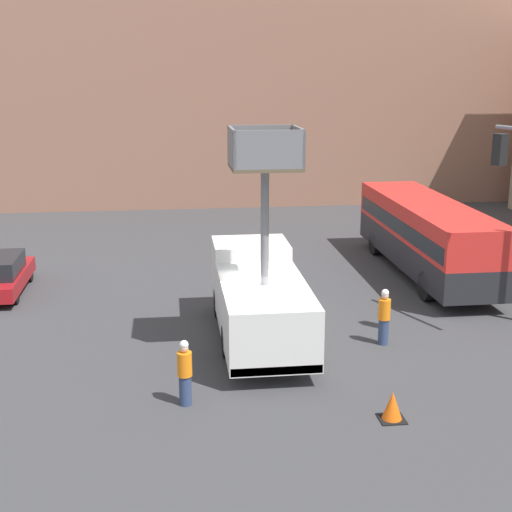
# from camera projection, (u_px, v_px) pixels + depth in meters

# --- Properties ---
(ground_plane) EXTENTS (120.00, 120.00, 0.00)m
(ground_plane) POSITION_uv_depth(u_px,v_px,m) (263.00, 350.00, 21.94)
(ground_plane) COLOR #38383A
(building_backdrop_far) EXTENTS (44.00, 10.00, 15.69)m
(building_backdrop_far) POSITION_uv_depth(u_px,v_px,m) (208.00, 76.00, 46.59)
(building_backdrop_far) COLOR #936651
(building_backdrop_far) RESTS_ON ground_plane
(utility_truck) EXTENTS (2.55, 7.23, 6.82)m
(utility_truck) POSITION_uv_depth(u_px,v_px,m) (259.00, 295.00, 22.38)
(utility_truck) COLOR silver
(utility_truck) RESTS_ON ground_plane
(city_bus) EXTENTS (2.62, 10.92, 3.06)m
(city_bus) POSITION_uv_depth(u_px,v_px,m) (426.00, 232.00, 29.53)
(city_bus) COLOR #232328
(city_bus) RESTS_ON ground_plane
(road_worker_near_truck) EXTENTS (0.38, 0.38, 1.77)m
(road_worker_near_truck) POSITION_uv_depth(u_px,v_px,m) (185.00, 373.00, 18.20)
(road_worker_near_truck) COLOR navy
(road_worker_near_truck) RESTS_ON ground_plane
(road_worker_directing) EXTENTS (0.38, 0.38, 1.81)m
(road_worker_directing) POSITION_uv_depth(u_px,v_px,m) (384.00, 317.00, 22.20)
(road_worker_directing) COLOR navy
(road_worker_directing) RESTS_ON ground_plane
(traffic_cone_near_truck) EXTENTS (0.65, 0.65, 0.74)m
(traffic_cone_near_truck) POSITION_uv_depth(u_px,v_px,m) (392.00, 407.00, 17.56)
(traffic_cone_near_truck) COLOR black
(traffic_cone_near_truck) RESTS_ON ground_plane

